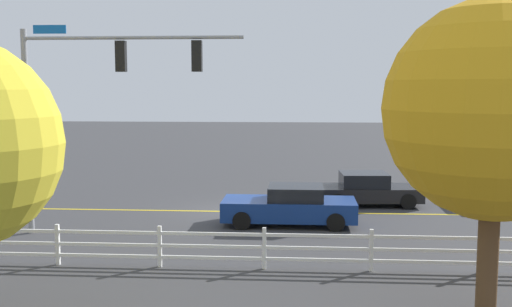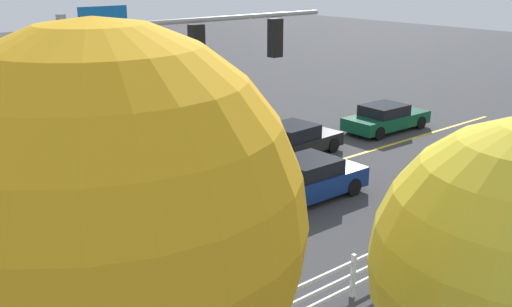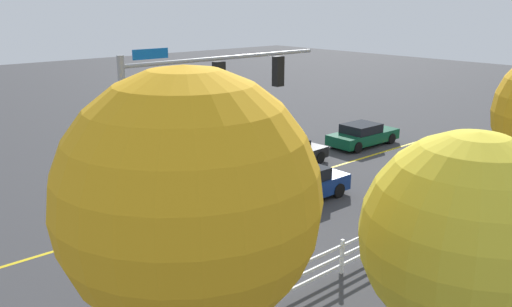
{
  "view_description": "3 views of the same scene",
  "coord_description": "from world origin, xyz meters",
  "px_view_note": "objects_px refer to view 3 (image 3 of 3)",
  "views": [
    {
      "loc": [
        -2.42,
        23.38,
        4.97
      ],
      "look_at": [
        -0.95,
        1.85,
        2.55
      ],
      "focal_mm": 42.11,
      "sensor_mm": 36.0,
      "label": 1
    },
    {
      "loc": [
        11.29,
        15.68,
        7.76
      ],
      "look_at": [
        -0.59,
        1.47,
        1.83
      ],
      "focal_mm": 41.29,
      "sensor_mm": 36.0,
      "label": 2
    },
    {
      "loc": [
        13.14,
        16.84,
        8.18
      ],
      "look_at": [
        -0.23,
        1.63,
        2.36
      ],
      "focal_mm": 37.01,
      "sensor_mm": 36.0,
      "label": 3
    }
  ],
  "objects_px": {
    "car_2": "(288,153)",
    "tree_1": "(467,237)",
    "tree_3": "(189,201)",
    "car_1": "(298,185)",
    "car_0": "(363,135)"
  },
  "relations": [
    {
      "from": "car_2",
      "to": "tree_3",
      "type": "relative_size",
      "value": 0.59
    },
    {
      "from": "car_2",
      "to": "tree_1",
      "type": "distance_m",
      "value": 17.45
    },
    {
      "from": "tree_1",
      "to": "tree_3",
      "type": "relative_size",
      "value": 0.81
    },
    {
      "from": "car_1",
      "to": "car_2",
      "type": "height_order",
      "value": "car_1"
    },
    {
      "from": "car_0",
      "to": "tree_1",
      "type": "xyz_separation_m",
      "value": [
        15.58,
        14.27,
        3.23
      ]
    },
    {
      "from": "car_2",
      "to": "tree_3",
      "type": "height_order",
      "value": "tree_3"
    },
    {
      "from": "tree_1",
      "to": "tree_3",
      "type": "distance_m",
      "value": 5.47
    },
    {
      "from": "car_1",
      "to": "tree_3",
      "type": "height_order",
      "value": "tree_3"
    },
    {
      "from": "car_1",
      "to": "tree_3",
      "type": "relative_size",
      "value": 0.65
    },
    {
      "from": "car_2",
      "to": "tree_1",
      "type": "relative_size",
      "value": 0.73
    },
    {
      "from": "car_0",
      "to": "tree_1",
      "type": "distance_m",
      "value": 21.37
    },
    {
      "from": "car_0",
      "to": "car_1",
      "type": "height_order",
      "value": "car_1"
    },
    {
      "from": "car_0",
      "to": "car_1",
      "type": "relative_size",
      "value": 0.97
    },
    {
      "from": "car_2",
      "to": "car_1",
      "type": "bearing_deg",
      "value": -132.96
    },
    {
      "from": "car_0",
      "to": "tree_3",
      "type": "relative_size",
      "value": 0.64
    }
  ]
}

